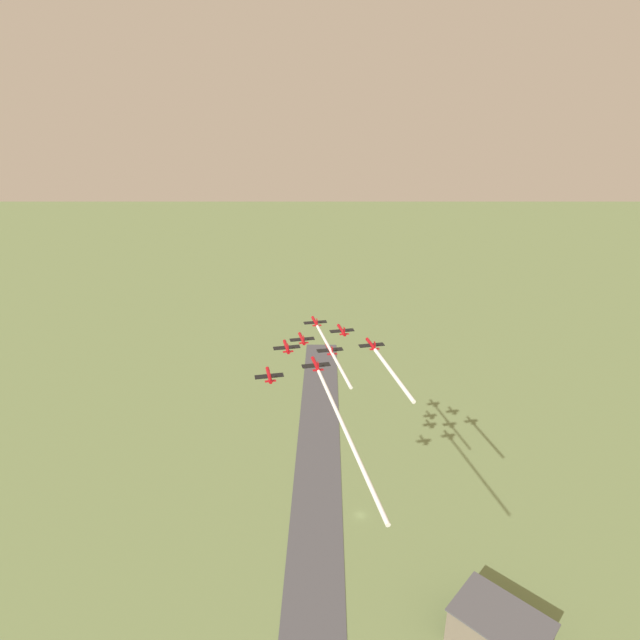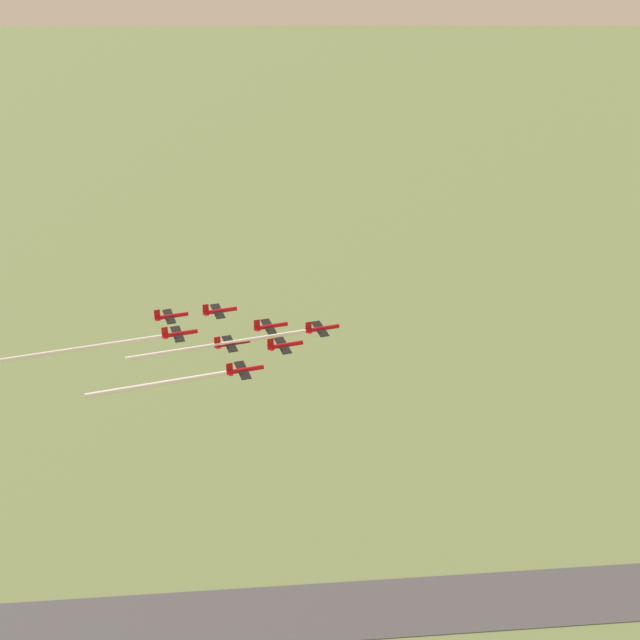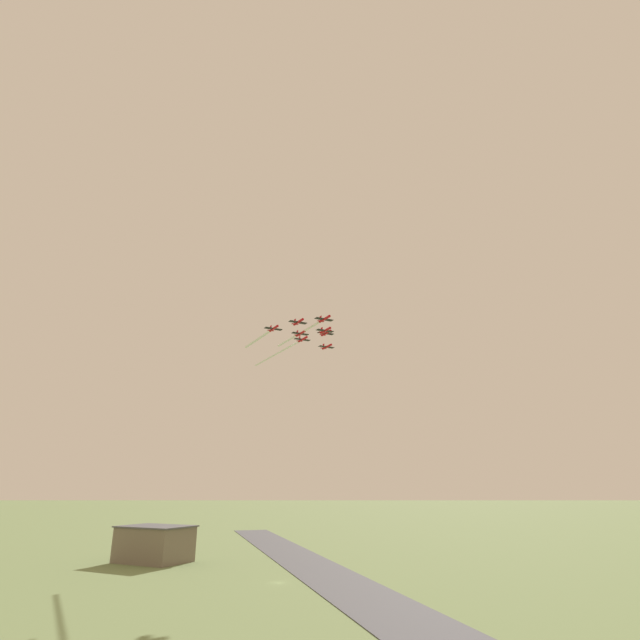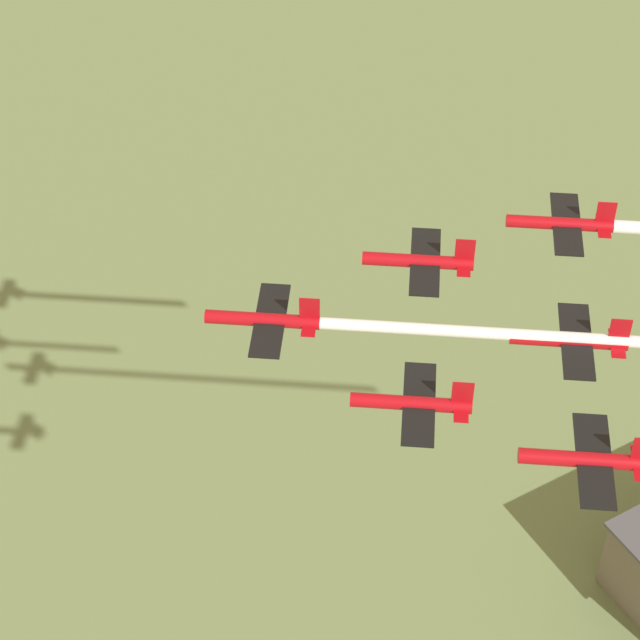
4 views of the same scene
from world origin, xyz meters
name	(u,v)px [view 4 (image 4 of 4)]	position (x,y,z in m)	size (l,w,h in m)	color
jet_0	(267,320)	(-5.83, -19.62, 87.34)	(7.27, 7.14, 2.62)	#B20C14
jet_1	(416,403)	(-0.92, -30.47, 86.47)	(7.27, 7.14, 2.62)	#B20C14
jet_2	(422,261)	(6.04, -20.59, 88.16)	(7.27, 7.14, 2.62)	#B20C14
jet_3	(591,460)	(4.00, -41.32, 89.00)	(7.27, 7.14, 2.62)	#B20C14
jet_4	(573,340)	(10.96, -31.45, 87.09)	(7.27, 7.14, 2.62)	#B20C14
jet_5	(564,223)	(17.92, -21.57, 87.43)	(7.27, 7.14, 2.62)	#B20C14
smoke_trail_0	(616,341)	(13.23, -33.05, 87.30)	(32.73, 23.41, 0.83)	white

